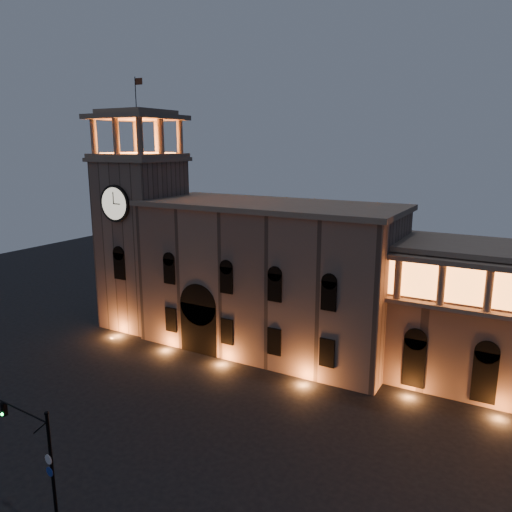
{
  "coord_description": "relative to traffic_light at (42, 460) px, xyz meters",
  "views": [
    {
      "loc": [
        24.91,
        -28.6,
        23.99
      ],
      "look_at": [
        -0.29,
        16.0,
        12.63
      ],
      "focal_mm": 35.0,
      "sensor_mm": 36.0,
      "label": 1
    }
  ],
  "objects": [
    {
      "name": "clock_tower",
      "position": [
        -19.32,
        31.5,
        8.33
      ],
      "size": [
        9.8,
        9.8,
        32.4
      ],
      "color": "#785D4F",
      "rests_on": "ground"
    },
    {
      "name": "ground",
      "position": [
        1.18,
        10.52,
        -4.17
      ],
      "size": [
        160.0,
        160.0,
        0.0
      ],
      "primitive_type": "plane",
      "color": "black",
      "rests_on": "ground"
    },
    {
      "name": "traffic_light",
      "position": [
        0.0,
        0.0,
        0.0
      ],
      "size": [
        5.78,
        0.75,
        7.93
      ],
      "rotation": [
        0.0,
        0.0,
        -0.06
      ],
      "color": "black",
      "rests_on": "ground"
    },
    {
      "name": "government_building",
      "position": [
        -0.89,
        32.46,
        4.6
      ],
      "size": [
        30.8,
        12.8,
        17.6
      ],
      "color": "#785D4F",
      "rests_on": "ground"
    }
  ]
}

